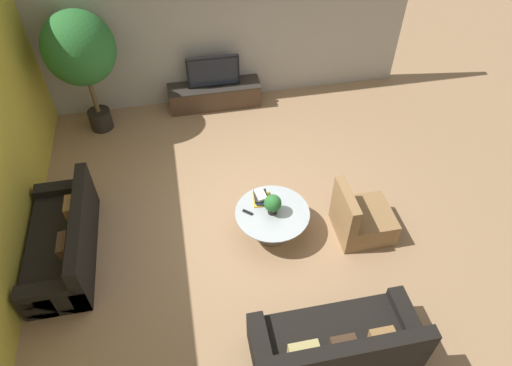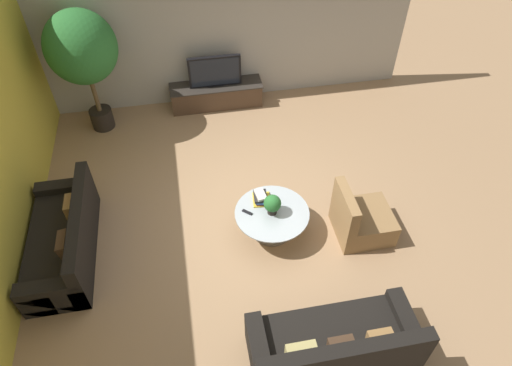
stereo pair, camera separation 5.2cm
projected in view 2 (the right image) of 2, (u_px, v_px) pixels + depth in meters
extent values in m
plane|color=#9E7A56|center=(248.00, 213.00, 7.16)|extent=(24.00, 24.00, 0.00)
cube|color=#A39E93|center=(217.00, 26.00, 8.33)|extent=(7.40, 0.12, 3.00)
cube|color=#473323|center=(216.00, 95.00, 9.00)|extent=(1.76, 0.48, 0.46)
cube|color=#2D2823|center=(216.00, 86.00, 8.85)|extent=(1.80, 0.50, 0.02)
cube|color=black|center=(215.00, 71.00, 8.62)|extent=(1.00, 0.08, 0.61)
cube|color=black|center=(215.00, 72.00, 8.59)|extent=(0.92, 0.00, 0.55)
cube|color=black|center=(216.00, 85.00, 8.83)|extent=(0.30, 0.13, 0.02)
cylinder|color=#756656|center=(271.00, 230.00, 6.90)|extent=(0.60, 0.60, 0.02)
cylinder|color=#756656|center=(272.00, 222.00, 6.76)|extent=(0.10, 0.10, 0.41)
cylinder|color=#A8B2B7|center=(272.00, 213.00, 6.61)|extent=(1.09, 1.09, 0.02)
cube|color=black|center=(63.00, 244.00, 6.47)|extent=(0.84, 1.99, 0.42)
cube|color=black|center=(79.00, 222.00, 6.22)|extent=(0.16, 1.99, 0.42)
cube|color=black|center=(68.00, 196.00, 7.05)|extent=(0.84, 0.20, 0.54)
cube|color=black|center=(54.00, 297.00, 5.81)|extent=(0.84, 0.20, 0.54)
cube|color=olive|center=(71.00, 208.00, 6.48)|extent=(0.13, 0.32, 0.29)
cube|color=#422D1E|center=(66.00, 246.00, 6.00)|extent=(0.17, 0.34, 0.32)
cube|color=black|center=(332.00, 345.00, 5.43)|extent=(1.97, 0.84, 0.42)
cube|color=black|center=(346.00, 357.00, 4.89)|extent=(1.97, 0.16, 0.42)
cube|color=black|center=(403.00, 330.00, 5.50)|extent=(0.20, 0.84, 0.54)
cube|color=black|center=(259.00, 356.00, 5.27)|extent=(0.20, 0.84, 0.54)
cube|color=olive|center=(379.00, 340.00, 5.12)|extent=(0.29, 0.15, 0.27)
cube|color=#422D1E|center=(340.00, 347.00, 5.06)|extent=(0.29, 0.14, 0.27)
cube|color=tan|center=(301.00, 353.00, 4.99)|extent=(0.34, 0.12, 0.31)
cube|color=olive|center=(363.00, 222.00, 6.76)|extent=(0.80, 0.76, 0.40)
cube|color=olive|center=(346.00, 206.00, 6.41)|extent=(0.14, 0.76, 0.46)
cylinder|color=black|center=(102.00, 118.00, 8.55)|extent=(0.41, 0.41, 0.38)
cylinder|color=brown|center=(95.00, 95.00, 8.18)|extent=(0.08, 0.08, 0.65)
ellipsoid|color=#286B2D|center=(81.00, 47.00, 7.51)|extent=(1.19, 1.19, 1.24)
cylinder|color=black|center=(272.00, 210.00, 6.57)|extent=(0.14, 0.14, 0.09)
sphere|color=#286B2D|center=(272.00, 203.00, 6.46)|extent=(0.25, 0.25, 0.25)
cube|color=gold|center=(262.00, 200.00, 6.76)|extent=(0.29, 0.32, 0.02)
cube|color=#A32823|center=(260.00, 199.00, 6.73)|extent=(0.16, 0.23, 0.03)
cube|color=#2D4C84|center=(261.00, 198.00, 6.72)|extent=(0.20, 0.29, 0.02)
cube|color=#232326|center=(260.00, 196.00, 6.70)|extent=(0.21, 0.27, 0.04)
cube|color=beige|center=(260.00, 195.00, 6.67)|extent=(0.17, 0.25, 0.04)
cube|color=black|center=(247.00, 212.00, 6.59)|extent=(0.15, 0.13, 0.02)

